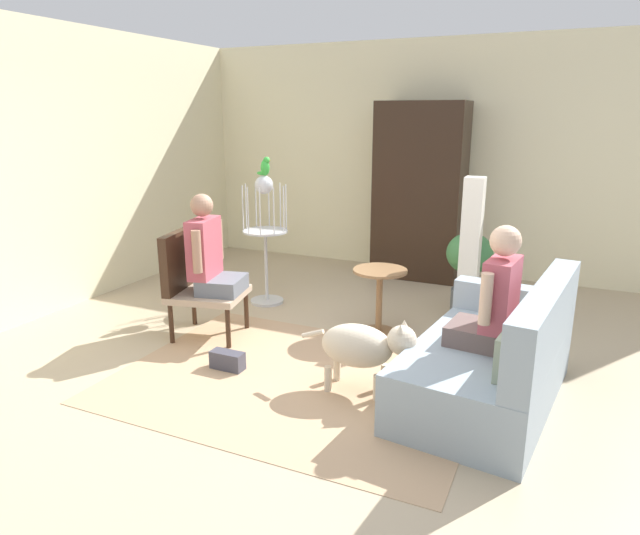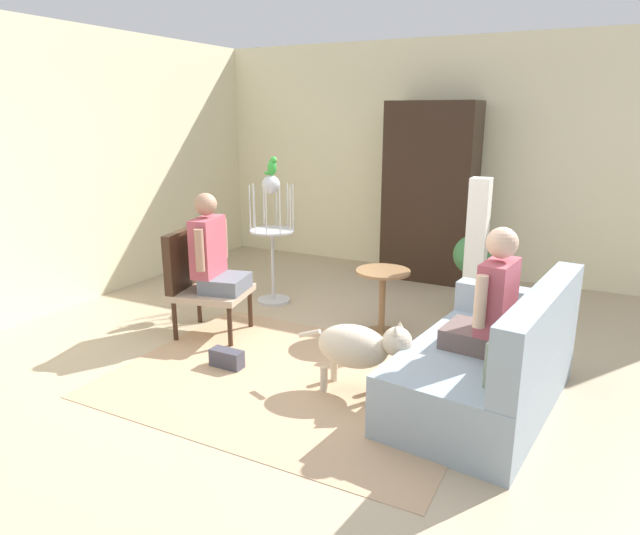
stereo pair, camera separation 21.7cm
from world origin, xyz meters
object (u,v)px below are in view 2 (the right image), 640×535
Objects in this scene: armchair at (198,277)px; handbag at (227,359)px; parrot at (272,166)px; bird_cage_stand at (272,230)px; round_end_table at (382,295)px; person_on_couch at (490,301)px; potted_plant at (476,266)px; column_lamp at (476,256)px; couch at (493,364)px; dog at (359,347)px; armoire_cabinet at (430,192)px; person_on_armchair at (213,253)px.

handbag is at bearing -36.89° from armchair.
handbag is (0.52, -1.59, -1.40)m from parrot.
bird_cage_stand is 7.17× the size of parrot.
armchair is 1.55× the size of round_end_table.
person_on_couch is 2.89m from parrot.
bird_cage_stand is 0.67m from parrot.
potted_plant is 0.41m from column_lamp.
bird_cage_stand is 0.96× the size of column_lamp.
couch reaches higher than dog.
dog is at bearing 5.07° from handbag.
armchair is 0.45× the size of armoire_cabinet.
person_on_couch is (-0.05, -0.03, 0.46)m from couch.
round_end_table is 1.54m from handbag.
handbag is (-0.87, -1.23, -0.32)m from round_end_table.
armoire_cabinet is (-0.45, 3.20, 0.71)m from dog.
armoire_cabinet is at bearing 114.73° from couch.
person_on_couch is 0.97× the size of person_on_armchair.
potted_plant is at bearing 79.53° from dog.
person_on_armchair is at bearing -89.89° from parrot.
person_on_armchair is (-2.55, 0.21, 0.47)m from couch.
column_lamp is 1.77m from armoire_cabinet.
armchair is at bearing -98.52° from parrot.
column_lamp reaches higher than person_on_armchair.
handbag is (-1.12, -0.10, -0.29)m from dog.
couch is at bearing -3.56° from armchair.
bird_cage_stand is (-1.66, 1.49, 0.44)m from dog.
person_on_armchair is 1.04m from handbag.
armoire_cabinet is at bearing 64.07° from armchair.
person_on_couch is 1.50m from round_end_table.
person_on_armchair reaches higher than round_end_table.
round_end_table is at bearing 142.63° from couch.
dog is (-0.86, -0.21, -0.42)m from person_on_couch.
bird_cage_stand reaches higher than person_on_armchair.
handbag is at bearing -125.11° from round_end_table.
column_lamp is (0.06, -0.36, 0.19)m from potted_plant.
bird_cage_stand reaches higher than handbag.
bird_cage_stand is 2.15m from potted_plant.
handbag is at bearing -124.77° from potted_plant.
round_end_table is 2.18m from armoire_cabinet.
person_on_couch reaches higher than dog.
armchair is at bearing -149.92° from column_lamp.
column_lamp is 0.67× the size of armoire_cabinet.
person_on_couch is at bearing -149.14° from couch.
person_on_armchair reaches higher than dog.
bird_cage_stand is 1.64× the size of potted_plant.
bird_cage_stand is at bearing 153.19° from person_on_couch.
person_on_armchair is 1.04m from bird_cage_stand.
dog is at bearing -15.27° from person_on_armchair.
couch is 1.21× the size of column_lamp.
dog is at bearing -165.99° from person_on_couch.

